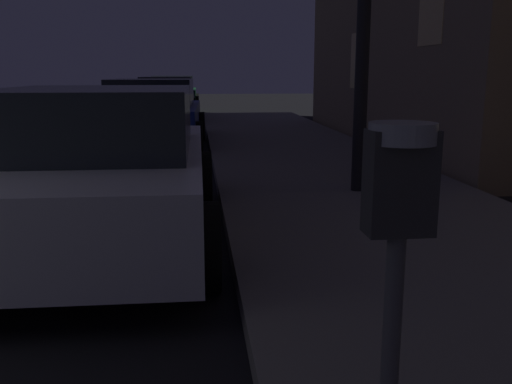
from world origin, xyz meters
TOP-DOWN VIEW (x-y plane):
  - parking_meter at (4.31, -0.82)m, footprint 0.19×0.19m
  - car_white at (2.85, 2.90)m, footprint 2.12×4.25m
  - car_blue at (2.85, 9.72)m, footprint 2.20×4.18m
  - car_black at (2.85, 15.54)m, footprint 1.98×4.19m
  - car_green at (2.85, 21.50)m, footprint 2.08×4.53m

SIDE VIEW (x-z plane):
  - car_green at x=2.85m, z-range -0.01..1.42m
  - car_blue at x=2.85m, z-range -0.01..1.42m
  - car_black at x=2.85m, z-range 0.00..1.43m
  - car_white at x=2.85m, z-range 0.00..1.43m
  - parking_meter at x=4.31m, z-range 0.48..1.76m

